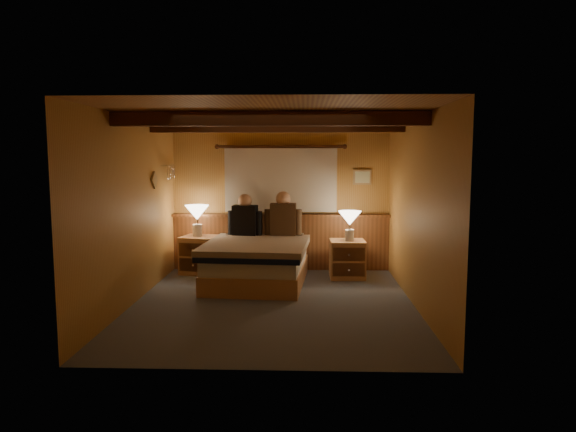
{
  "coord_description": "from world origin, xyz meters",
  "views": [
    {
      "loc": [
        0.41,
        -6.45,
        1.88
      ],
      "look_at": [
        0.18,
        0.4,
        1.09
      ],
      "focal_mm": 32.0,
      "sensor_mm": 36.0,
      "label": 1
    }
  ],
  "objects_px": {
    "bed": "(257,261)",
    "person_left": "(245,218)",
    "person_right": "(283,217)",
    "lamp_right": "(350,220)",
    "duffel_bag": "(228,269)",
    "nightstand_left": "(200,255)",
    "nightstand_right": "(347,259)",
    "lamp_left": "(197,214)"
  },
  "relations": [
    {
      "from": "nightstand_right",
      "to": "person_left",
      "type": "relative_size",
      "value": 0.86
    },
    {
      "from": "nightstand_left",
      "to": "bed",
      "type": "bearing_deg",
      "value": -20.53
    },
    {
      "from": "lamp_left",
      "to": "person_right",
      "type": "distance_m",
      "value": 1.39
    },
    {
      "from": "nightstand_right",
      "to": "duffel_bag",
      "type": "distance_m",
      "value": 1.86
    },
    {
      "from": "lamp_right",
      "to": "duffel_bag",
      "type": "bearing_deg",
      "value": -175.2
    },
    {
      "from": "nightstand_left",
      "to": "lamp_right",
      "type": "xyz_separation_m",
      "value": [
        2.4,
        -0.28,
        0.61
      ]
    },
    {
      "from": "bed",
      "to": "nightstand_right",
      "type": "bearing_deg",
      "value": 20.65
    },
    {
      "from": "bed",
      "to": "person_left",
      "type": "bearing_deg",
      "value": 116.84
    },
    {
      "from": "nightstand_left",
      "to": "person_left",
      "type": "height_order",
      "value": "person_left"
    },
    {
      "from": "bed",
      "to": "person_left",
      "type": "xyz_separation_m",
      "value": [
        -0.25,
        0.61,
        0.58
      ]
    },
    {
      "from": "nightstand_left",
      "to": "nightstand_right",
      "type": "bearing_deg",
      "value": 6.31
    },
    {
      "from": "lamp_right",
      "to": "person_right",
      "type": "bearing_deg",
      "value": 165.21
    },
    {
      "from": "lamp_right",
      "to": "nightstand_right",
      "type": "bearing_deg",
      "value": 121.0
    },
    {
      "from": "nightstand_right",
      "to": "person_right",
      "type": "relative_size",
      "value": 0.81
    },
    {
      "from": "bed",
      "to": "lamp_right",
      "type": "height_order",
      "value": "lamp_right"
    },
    {
      "from": "bed",
      "to": "nightstand_right",
      "type": "height_order",
      "value": "bed"
    },
    {
      "from": "nightstand_right",
      "to": "lamp_right",
      "type": "relative_size",
      "value": 1.28
    },
    {
      "from": "bed",
      "to": "nightstand_left",
      "type": "relative_size",
      "value": 3.06
    },
    {
      "from": "bed",
      "to": "person_right",
      "type": "height_order",
      "value": "person_right"
    },
    {
      "from": "person_left",
      "to": "nightstand_right",
      "type": "bearing_deg",
      "value": 0.2
    },
    {
      "from": "nightstand_right",
      "to": "person_left",
      "type": "distance_m",
      "value": 1.75
    },
    {
      "from": "person_right",
      "to": "duffel_bag",
      "type": "relative_size",
      "value": 1.38
    },
    {
      "from": "lamp_left",
      "to": "duffel_bag",
      "type": "bearing_deg",
      "value": -38.41
    },
    {
      "from": "nightstand_left",
      "to": "lamp_right",
      "type": "distance_m",
      "value": 2.49
    },
    {
      "from": "lamp_left",
      "to": "duffel_bag",
      "type": "height_order",
      "value": "lamp_left"
    },
    {
      "from": "duffel_bag",
      "to": "bed",
      "type": "bearing_deg",
      "value": -20.3
    },
    {
      "from": "lamp_right",
      "to": "duffel_bag",
      "type": "height_order",
      "value": "lamp_right"
    },
    {
      "from": "nightstand_right",
      "to": "nightstand_left",
      "type": "bearing_deg",
      "value": 173.01
    },
    {
      "from": "nightstand_left",
      "to": "nightstand_right",
      "type": "relative_size",
      "value": 1.09
    },
    {
      "from": "bed",
      "to": "person_right",
      "type": "bearing_deg",
      "value": 64.92
    },
    {
      "from": "nightstand_right",
      "to": "lamp_left",
      "type": "height_order",
      "value": "lamp_left"
    },
    {
      "from": "person_left",
      "to": "lamp_left",
      "type": "bearing_deg",
      "value": -175.08
    },
    {
      "from": "nightstand_right",
      "to": "duffel_bag",
      "type": "height_order",
      "value": "nightstand_right"
    },
    {
      "from": "nightstand_left",
      "to": "lamp_right",
      "type": "height_order",
      "value": "lamp_right"
    },
    {
      "from": "bed",
      "to": "person_left",
      "type": "relative_size",
      "value": 2.88
    },
    {
      "from": "lamp_left",
      "to": "person_right",
      "type": "bearing_deg",
      "value": -0.65
    },
    {
      "from": "nightstand_right",
      "to": "lamp_left",
      "type": "xyz_separation_m",
      "value": [
        -2.41,
        0.25,
        0.67
      ]
    },
    {
      "from": "nightstand_right",
      "to": "bed",
      "type": "bearing_deg",
      "value": -164.99
    },
    {
      "from": "nightstand_left",
      "to": "duffel_bag",
      "type": "distance_m",
      "value": 0.7
    },
    {
      "from": "nightstand_right",
      "to": "person_right",
      "type": "distance_m",
      "value": 1.22
    },
    {
      "from": "lamp_left",
      "to": "person_right",
      "type": "xyz_separation_m",
      "value": [
        1.39,
        -0.02,
        -0.03
      ]
    },
    {
      "from": "nightstand_right",
      "to": "duffel_bag",
      "type": "bearing_deg",
      "value": -175.11
    }
  ]
}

